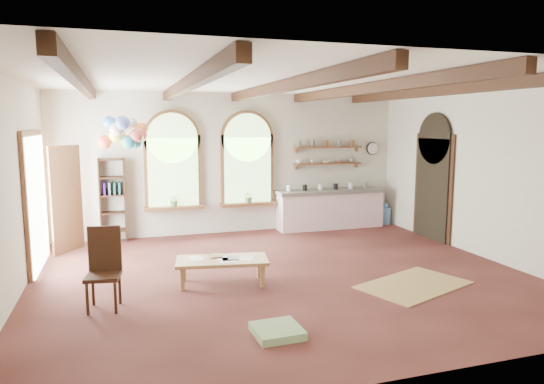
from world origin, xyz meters
name	(u,v)px	position (x,y,z in m)	size (l,w,h in m)	color
floor	(283,275)	(0.00, 0.00, 0.00)	(8.00, 8.00, 0.00)	brown
ceiling_beams	(283,86)	(0.00, 0.00, 3.10)	(6.20, 6.80, 0.18)	#381A12
window_left	(173,164)	(-1.40, 3.43, 1.63)	(1.30, 0.28, 2.20)	brown
window_right	(247,162)	(0.30, 3.43, 1.63)	(1.30, 0.28, 2.20)	brown
left_doorway	(36,202)	(-3.95, 1.80, 1.15)	(0.10, 1.90, 2.50)	brown
right_doorway	(432,189)	(3.95, 1.50, 1.10)	(0.10, 1.30, 2.40)	black
kitchen_counter	(330,208)	(2.30, 3.20, 0.48)	(2.68, 0.62, 0.94)	beige
wall_shelf_lower	(328,164)	(2.30, 3.38, 1.55)	(1.70, 0.24, 0.04)	brown
wall_shelf_upper	(328,147)	(2.30, 3.38, 1.95)	(1.70, 0.24, 0.04)	brown
wall_clock	(372,148)	(3.55, 3.45, 1.90)	(0.32, 0.32, 0.04)	black
bookshelf	(113,200)	(-2.70, 3.32, 0.90)	(0.53, 0.32, 1.80)	#381A12
coffee_table	(222,262)	(-1.05, -0.12, 0.36)	(1.52, 0.89, 0.41)	#A8784D
side_chair	(104,286)	(-2.80, -0.65, 0.32)	(0.51, 0.51, 1.12)	#381A12
floor_mat	(413,285)	(1.80, -1.10, 0.01)	(1.72, 1.06, 0.02)	tan
floor_cushion	(277,331)	(-0.80, -2.16, 0.05)	(0.56, 0.56, 0.10)	#82A16F
water_jug_a	(373,214)	(3.47, 3.20, 0.27)	(0.33, 0.33, 0.64)	#5C91C5
water_jug_b	(385,215)	(3.82, 3.20, 0.23)	(0.28, 0.28, 0.54)	#5C91C5
balloon_cluster	(125,133)	(-2.41, 2.30, 2.33)	(0.95, 0.98, 1.16)	silver
table_book	(210,256)	(-1.21, 0.04, 0.42)	(0.18, 0.25, 0.02)	olive
tablet	(233,258)	(-0.87, -0.13, 0.41)	(0.17, 0.24, 0.01)	black
potted_plant_left	(174,200)	(-1.40, 3.32, 0.85)	(0.27, 0.23, 0.30)	#598C4C
potted_plant_right	(249,196)	(0.30, 3.32, 0.85)	(0.27, 0.23, 0.30)	#598C4C
shelf_cup_a	(299,162)	(1.55, 3.38, 1.62)	(0.12, 0.10, 0.10)	white
shelf_cup_b	(312,161)	(1.90, 3.38, 1.62)	(0.10, 0.10, 0.09)	beige
shelf_bowl_a	(326,162)	(2.25, 3.38, 1.60)	(0.22, 0.22, 0.05)	beige
shelf_bowl_b	(339,161)	(2.60, 3.38, 1.60)	(0.20, 0.20, 0.06)	#8C664C
shelf_vase	(352,158)	(2.95, 3.38, 1.67)	(0.18, 0.18, 0.19)	slate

